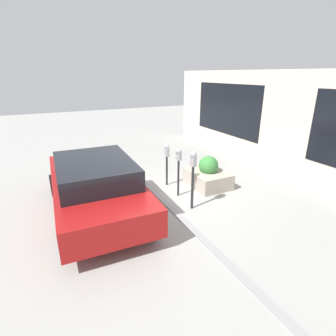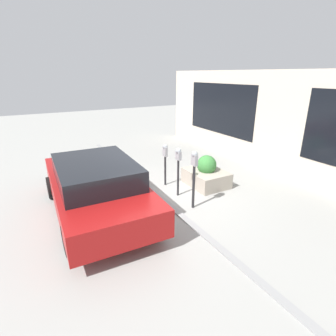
{
  "view_description": "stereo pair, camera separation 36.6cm",
  "coord_description": "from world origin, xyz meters",
  "views": [
    {
      "loc": [
        -6.1,
        2.83,
        3.35
      ],
      "look_at": [
        0.0,
        -0.14,
        0.9
      ],
      "focal_mm": 28.0,
      "sensor_mm": 36.0,
      "label": 1
    },
    {
      "loc": [
        -5.93,
        3.15,
        3.35
      ],
      "look_at": [
        0.0,
        -0.14,
        0.9
      ],
      "focal_mm": 28.0,
      "sensor_mm": 36.0,
      "label": 2
    }
  ],
  "objects": [
    {
      "name": "ground_plane",
      "position": [
        0.0,
        0.0,
        0.0
      ],
      "size": [
        40.0,
        40.0,
        0.0
      ],
      "primitive_type": "plane",
      "color": "#999993"
    },
    {
      "name": "curb_strip",
      "position": [
        0.0,
        0.08,
        0.02
      ],
      "size": [
        13.5,
        0.16,
        0.04
      ],
      "color": "gray",
      "rests_on": "ground_plane"
    },
    {
      "name": "building_facade",
      "position": [
        0.0,
        -4.47,
        1.75
      ],
      "size": [
        13.5,
        0.17,
        3.48
      ],
      "color": "beige",
      "rests_on": "ground_plane"
    },
    {
      "name": "parking_meter_nearest",
      "position": [
        -0.84,
        -0.43,
        1.07
      ],
      "size": [
        0.18,
        0.15,
        1.55
      ],
      "color": "#232326",
      "rests_on": "ground_plane"
    },
    {
      "name": "parking_meter_second",
      "position": [
        -0.01,
        -0.47,
        1.06
      ],
      "size": [
        0.2,
        0.17,
        1.42
      ],
      "color": "#232326",
      "rests_on": "ground_plane"
    },
    {
      "name": "parking_meter_middle",
      "position": [
        0.84,
        -0.51,
        0.95
      ],
      "size": [
        0.18,
        0.15,
        1.33
      ],
      "color": "#232326",
      "rests_on": "ground_plane"
    },
    {
      "name": "planter_box",
      "position": [
        0.2,
        -1.63,
        0.35
      ],
      "size": [
        1.31,
        1.05,
        0.98
      ],
      "color": "#A39989",
      "rests_on": "ground_plane"
    },
    {
      "name": "parked_car_front",
      "position": [
        0.13,
        1.83,
        0.74
      ],
      "size": [
        4.67,
        2.1,
        1.4
      ],
      "rotation": [
        0.0,
        0.0,
        -0.03
      ],
      "color": "maroon",
      "rests_on": "ground_plane"
    }
  ]
}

